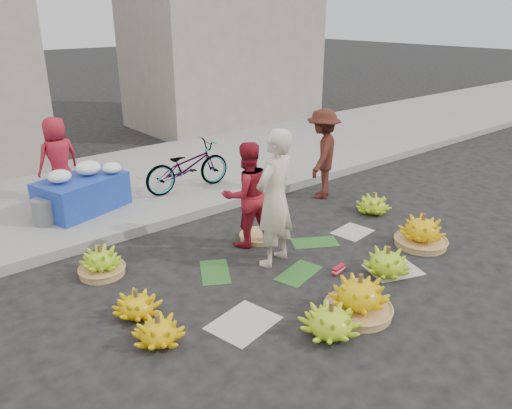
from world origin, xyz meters
TOP-DOWN VIEW (x-y plane):
  - ground at (0.00, 0.00)m, footprint 80.00×80.00m
  - curb at (0.00, 2.20)m, footprint 40.00×0.25m
  - sidewalk at (0.00, 4.30)m, footprint 40.00×4.00m
  - building_right at (4.50, 7.70)m, footprint 5.00×3.00m
  - newspaper_scatter at (0.00, -0.80)m, footprint 3.20×1.80m
  - banana_leaves at (-0.10, 0.20)m, footprint 2.00×1.00m
  - banana_bunch_0 at (-2.16, -0.33)m, footprint 0.60×0.60m
  - banana_bunch_1 at (-0.75, -1.32)m, footprint 0.69×0.69m
  - banana_bunch_2 at (-0.23, -1.26)m, footprint 0.73×0.73m
  - banana_bunch_3 at (0.75, -0.90)m, footprint 0.79×0.79m
  - banana_bunch_4 at (1.79, -0.70)m, footprint 0.82×0.82m
  - banana_bunch_5 at (2.24, 0.49)m, footprint 0.61×0.61m
  - banana_bunch_6 at (-2.11, 0.24)m, footprint 0.61×0.61m
  - banana_bunch_7 at (-2.03, 1.36)m, footprint 0.63×0.63m
  - basket_spare at (0.16, 0.91)m, footprint 0.71×0.71m
  - incense_stack at (0.29, -0.51)m, footprint 0.22×0.10m
  - vendor_cream at (-0.14, 0.24)m, footprint 0.74×0.58m
  - vendor_red at (-0.07, 0.89)m, footprint 0.82×0.70m
  - man_striped at (2.14, 1.57)m, footprint 1.16×1.03m
  - flower_table at (-1.46, 3.32)m, footprint 1.48×1.16m
  - grey_bucket at (-2.12, 3.15)m, footprint 0.34×0.34m
  - flower_vendor at (-1.54, 4.03)m, footprint 0.73×0.52m
  - bicycle at (0.35, 3.10)m, footprint 0.64×1.64m

SIDE VIEW (x-z plane):
  - ground at x=0.00m, z-range 0.00..0.00m
  - newspaper_scatter at x=0.00m, z-range 0.00..0.01m
  - banana_leaves at x=-0.10m, z-range 0.00..0.01m
  - basket_spare at x=0.16m, z-range 0.00..0.06m
  - incense_stack at x=0.29m, z-range 0.01..0.09m
  - sidewalk at x=0.00m, z-range 0.00..0.12m
  - curb at x=0.00m, z-range 0.00..0.15m
  - banana_bunch_6 at x=-2.11m, z-range -0.02..0.30m
  - banana_bunch_0 at x=-2.16m, z-range -0.02..0.31m
  - banana_bunch_5 at x=2.24m, z-range -0.02..0.33m
  - banana_bunch_3 at x=0.75m, z-range -0.02..0.35m
  - banana_bunch_7 at x=-2.03m, z-range -0.03..0.37m
  - banana_bunch_1 at x=-0.75m, z-range -0.02..0.36m
  - banana_bunch_4 at x=1.79m, z-range -0.03..0.45m
  - banana_bunch_2 at x=-0.23m, z-range -0.03..0.46m
  - grey_bucket at x=-2.12m, z-range 0.12..0.51m
  - flower_table at x=-1.46m, z-range 0.05..0.81m
  - bicycle at x=0.35m, z-range 0.12..0.97m
  - vendor_red at x=-0.07m, z-range 0.00..1.48m
  - man_striped at x=2.14m, z-range 0.00..1.56m
  - flower_vendor at x=-1.54m, z-range 0.12..1.51m
  - vendor_cream at x=-0.14m, z-range 0.00..1.79m
  - building_right at x=4.50m, z-range 0.00..5.00m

